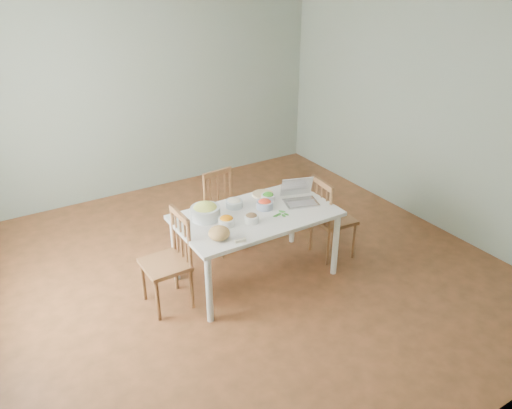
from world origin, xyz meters
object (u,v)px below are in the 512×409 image
dining_table (256,246)px  bread_boule (219,233)px  laptop (301,193)px  chair_right (334,217)px  chair_far (227,212)px  bowl_squash (205,211)px  chair_left (165,262)px

dining_table → bread_boule: size_ratio=8.09×
dining_table → laptop: bearing=-4.9°
chair_right → bread_boule: 1.51m
dining_table → chair_far: 0.66m
laptop → bowl_squash: bearing=-175.1°
bread_boule → bowl_squash: bearing=80.3°
chair_far → chair_left: bearing=-153.3°
chair_far → bread_boule: chair_far is taller
bread_boule → laptop: 1.05m
bowl_squash → chair_far: bearing=45.2°
chair_right → bread_boule: chair_right is taller
bread_boule → laptop: laptop is taller
dining_table → laptop: (0.50, -0.04, 0.47)m
chair_far → laptop: 0.93m
chair_far → dining_table: bearing=-97.4°
dining_table → chair_left: size_ratio=1.67×
bread_boule → chair_right: bearing=6.9°
bowl_squash → laptop: bearing=-12.4°
chair_right → bread_boule: size_ratio=4.77×
dining_table → bread_boule: (-0.52, -0.24, 0.42)m
chair_right → bowl_squash: size_ratio=3.25×
chair_far → bread_boule: bearing=-126.8°
chair_far → laptop: laptop is taller
chair_right → chair_far: bearing=57.3°
dining_table → bowl_squash: size_ratio=5.51×
chair_far → chair_left: 1.13m
chair_far → bowl_squash: 0.77m
chair_right → bowl_squash: (-1.39, 0.23, 0.35)m
bowl_squash → laptop: laptop is taller
chair_left → bowl_squash: (0.48, 0.11, 0.34)m
chair_far → bowl_squash: (-0.48, -0.48, 0.36)m
chair_right → chair_left: bearing=91.9°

